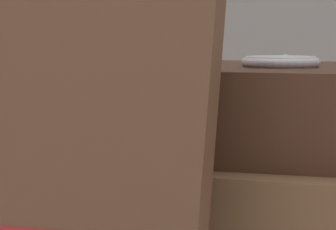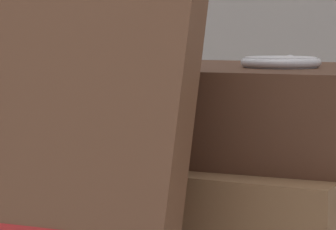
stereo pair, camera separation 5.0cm
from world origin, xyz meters
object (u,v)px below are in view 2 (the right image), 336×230
(book_flat_bottom, at_px, (166,177))
(book_leaning_front, at_px, (80,104))
(book_flat_top, at_px, (191,107))
(pocket_watch, at_px, (281,62))
(reading_glasses, at_px, (214,164))

(book_flat_bottom, bearing_deg, book_leaning_front, -85.34)
(book_flat_top, bearing_deg, book_flat_bottom, -147.43)
(book_leaning_front, xyz_separation_m, pocket_watch, (0.07, 0.11, 0.02))
(book_flat_top, relative_size, book_leaning_front, 1.44)
(book_flat_top, height_order, reading_glasses, book_flat_top)
(book_flat_top, bearing_deg, reading_glasses, 103.55)
(book_flat_bottom, relative_size, book_leaning_front, 1.57)
(book_flat_top, distance_m, book_leaning_front, 0.12)
(book_flat_top, xyz_separation_m, reading_glasses, (-0.03, 0.13, -0.06))
(book_leaning_front, bearing_deg, book_flat_bottom, 90.58)
(book_flat_bottom, xyz_separation_m, book_leaning_front, (0.00, -0.11, 0.05))
(book_leaning_front, height_order, reading_glasses, book_leaning_front)
(book_flat_bottom, height_order, book_flat_top, book_flat_top)
(reading_glasses, bearing_deg, book_flat_bottom, -82.91)
(book_flat_bottom, height_order, pocket_watch, pocket_watch)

